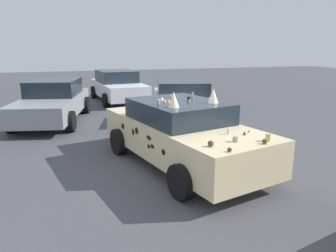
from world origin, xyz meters
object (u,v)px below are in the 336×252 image
object	(u,v)px
parked_sedan_row_back_far	(182,102)
parked_sedan_behind_right	(118,86)
parked_sedan_near_left	(53,101)
art_car_decorated	(181,133)

from	to	relation	value
parked_sedan_row_back_far	parked_sedan_behind_right	distance (m)	5.44
parked_sedan_near_left	parked_sedan_behind_right	bearing A→B (deg)	155.08
parked_sedan_row_back_far	art_car_decorated	bearing A→B (deg)	-6.79
parked_sedan_near_left	parked_sedan_behind_right	distance (m)	4.60
parked_sedan_row_back_far	parked_sedan_behind_right	bearing A→B (deg)	-151.28
art_car_decorated	parked_sedan_row_back_far	bearing A→B (deg)	145.88
art_car_decorated	parked_sedan_behind_right	world-z (taller)	art_car_decorated
parked_sedan_row_back_far	parked_sedan_behind_right	size ratio (longest dim) A/B	0.93
parked_sedan_near_left	parked_sedan_row_back_far	world-z (taller)	parked_sedan_near_left
art_car_decorated	parked_sedan_behind_right	xyz separation A→B (m)	(8.96, -0.02, 0.00)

